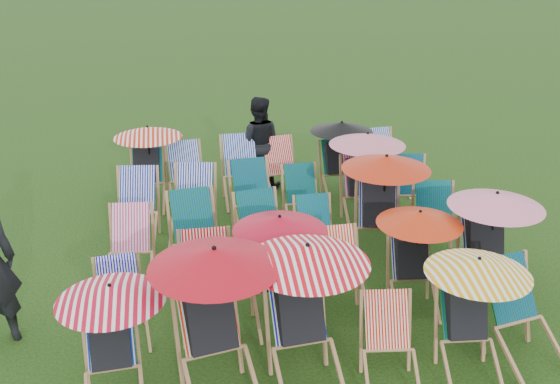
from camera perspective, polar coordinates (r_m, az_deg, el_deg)
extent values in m
plane|color=black|center=(8.15, 1.14, -6.99)|extent=(100.00, 100.00, 0.00)
cube|color=#0828A9|center=(6.13, -15.26, -12.71)|extent=(0.45, 0.34, 0.51)
cube|color=black|center=(6.09, -15.26, -12.95)|extent=(0.38, 0.39, 0.53)
sphere|color=tan|center=(6.01, -15.53, -10.28)|extent=(0.19, 0.19, 0.19)
cylinder|color=black|center=(5.93, -14.98, -11.25)|extent=(0.03, 0.03, 0.62)
cone|color=#BB0923|center=(5.78, -15.26, -8.89)|extent=(0.98, 0.98, 0.15)
cube|color=red|center=(6.03, -6.64, -11.05)|extent=(0.60, 0.49, 0.63)
cube|color=black|center=(5.99, -6.50, -11.33)|extent=(0.53, 0.54, 0.66)
sphere|color=tan|center=(5.89, -6.94, -7.97)|extent=(0.23, 0.23, 0.23)
cylinder|color=black|center=(5.81, -5.87, -9.05)|extent=(0.03, 0.03, 0.77)
cone|color=#B20A17|center=(5.63, -6.01, -6.00)|extent=(1.21, 1.21, 0.19)
cube|color=#080FA5|center=(6.13, 1.57, -10.50)|extent=(0.55, 0.43, 0.61)
cube|color=black|center=(6.09, 1.71, -10.77)|extent=(0.47, 0.48, 0.64)
sphere|color=tan|center=(6.00, 1.45, -7.55)|extent=(0.22, 0.22, 0.22)
cylinder|color=black|center=(5.92, 2.47, -8.61)|extent=(0.03, 0.03, 0.75)
cone|color=red|center=(5.75, 2.53, -5.70)|extent=(1.18, 1.18, 0.18)
cube|color=red|center=(6.25, 9.76, -11.43)|extent=(0.46, 0.36, 0.51)
cube|color=#0A7024|center=(6.53, 16.42, -10.27)|extent=(0.47, 0.36, 0.52)
cube|color=black|center=(6.50, 16.55, -10.49)|extent=(0.40, 0.41, 0.55)
sphere|color=tan|center=(6.42, 16.56, -7.89)|extent=(0.19, 0.19, 0.19)
cylinder|color=black|center=(6.36, 17.38, -8.78)|extent=(0.03, 0.03, 0.64)
cone|color=#E09D0B|center=(6.22, 17.69, -6.47)|extent=(1.01, 1.01, 0.16)
cube|color=#095E29|center=(6.85, 20.29, -8.26)|extent=(0.57, 0.47, 0.61)
cube|color=#1008AD|center=(7.00, -14.57, -7.88)|extent=(0.46, 0.36, 0.50)
cube|color=#C70709|center=(7.05, -6.85, -6.05)|extent=(0.50, 0.37, 0.60)
cube|color=#0A7332|center=(7.02, -0.62, -6.65)|extent=(0.46, 0.35, 0.53)
cube|color=black|center=(6.98, -0.55, -6.84)|extent=(0.39, 0.40, 0.56)
sphere|color=tan|center=(6.93, -0.71, -4.35)|extent=(0.20, 0.20, 0.20)
cylinder|color=black|center=(6.84, -0.03, -5.14)|extent=(0.03, 0.03, 0.65)
cone|color=#B20A20|center=(6.71, -0.03, -2.88)|extent=(1.03, 1.03, 0.16)
cube|color=red|center=(7.14, 5.00, -5.71)|extent=(0.50, 0.37, 0.58)
cube|color=#070E9C|center=(7.44, 11.77, -5.67)|extent=(0.45, 0.35, 0.51)
cube|color=black|center=(7.40, 11.86, -5.83)|extent=(0.39, 0.40, 0.53)
sphere|color=tan|center=(7.35, 11.85, -3.60)|extent=(0.19, 0.19, 0.19)
cylinder|color=black|center=(7.28, 12.48, -4.33)|extent=(0.03, 0.03, 0.62)
cone|color=red|center=(7.16, 12.67, -2.31)|extent=(0.97, 0.97, 0.15)
cube|color=#07209D|center=(7.82, 18.02, -4.33)|extent=(0.52, 0.41, 0.57)
cube|color=black|center=(7.78, 18.14, -4.49)|extent=(0.44, 0.46, 0.59)
sphere|color=tan|center=(7.73, 18.17, -2.11)|extent=(0.21, 0.21, 0.21)
cylinder|color=black|center=(7.66, 18.89, -2.86)|extent=(0.03, 0.03, 0.69)
cone|color=pink|center=(7.53, 19.19, -0.68)|extent=(1.09, 1.09, 0.17)
cube|color=#D72B74|center=(8.03, -13.48, -3.17)|extent=(0.49, 0.38, 0.55)
cube|color=#0A6E2F|center=(8.05, -8.01, -2.12)|extent=(0.56, 0.45, 0.62)
cube|color=#0A6B2D|center=(8.04, -2.02, -2.13)|extent=(0.56, 0.45, 0.60)
cube|color=#0A733B|center=(8.24, 3.10, -2.19)|extent=(0.44, 0.32, 0.51)
cube|color=#080FA9|center=(8.47, 8.93, -1.00)|extent=(0.57, 0.47, 0.60)
cube|color=black|center=(8.42, 8.96, -1.15)|extent=(0.50, 0.51, 0.63)
sphere|color=tan|center=(8.39, 9.02, 1.21)|extent=(0.22, 0.22, 0.22)
cylinder|color=black|center=(8.29, 9.54, 0.49)|extent=(0.03, 0.03, 0.74)
cone|color=#B7240A|center=(8.17, 9.70, 2.68)|extent=(1.16, 1.16, 0.18)
cube|color=#0B7635|center=(8.67, 13.90, -1.08)|extent=(0.53, 0.43, 0.57)
cube|color=#0716A4|center=(9.08, -12.93, 0.28)|extent=(0.54, 0.43, 0.59)
cube|color=#061A8B|center=(9.00, -7.80, 0.55)|extent=(0.57, 0.46, 0.60)
cube|color=#096525|center=(9.10, -2.73, 0.98)|extent=(0.54, 0.43, 0.60)
cube|color=#096120|center=(9.23, 1.87, 0.80)|extent=(0.46, 0.34, 0.53)
cube|color=#D22A7C|center=(9.47, 7.32, 1.55)|extent=(0.50, 0.38, 0.58)
cube|color=black|center=(9.42, 7.39, 1.43)|extent=(0.43, 0.44, 0.61)
sphere|color=tan|center=(9.41, 7.34, 3.47)|extent=(0.21, 0.21, 0.21)
cylinder|color=black|center=(9.31, 7.90, 2.90)|extent=(0.03, 0.03, 0.71)
cone|color=#CD687A|center=(9.20, 8.00, 4.81)|extent=(1.12, 1.12, 0.17)
cube|color=#09603B|center=(9.66, 11.60, 1.57)|extent=(0.53, 0.43, 0.56)
cube|color=#0A7342|center=(10.16, -12.04, 2.50)|extent=(0.48, 0.37, 0.55)
cube|color=black|center=(10.12, -12.06, 2.41)|extent=(0.41, 0.42, 0.58)
sphere|color=tan|center=(10.11, -12.15, 4.20)|extent=(0.20, 0.20, 0.20)
cylinder|color=black|center=(9.99, -11.87, 3.71)|extent=(0.03, 0.03, 0.67)
cone|color=red|center=(9.90, -12.02, 5.40)|extent=(1.06, 1.06, 0.16)
cube|color=#0727A3|center=(10.10, -8.74, 2.85)|extent=(0.53, 0.41, 0.59)
cube|color=#0829AC|center=(10.15, -3.68, 3.43)|extent=(0.53, 0.39, 0.62)
cube|color=red|center=(10.29, -0.12, 3.40)|extent=(0.53, 0.43, 0.57)
cube|color=#0B7525|center=(10.38, 5.12, 3.22)|extent=(0.45, 0.34, 0.53)
cube|color=black|center=(10.33, 5.19, 3.13)|extent=(0.38, 0.39, 0.56)
sphere|color=tan|center=(10.33, 5.11, 4.83)|extent=(0.19, 0.19, 0.19)
cylinder|color=black|center=(10.24, 5.60, 4.37)|extent=(0.03, 0.03, 0.65)
cone|color=black|center=(10.15, 5.66, 5.96)|extent=(1.02, 1.02, 0.16)
cube|color=#07289B|center=(10.61, 8.95, 4.00)|extent=(0.56, 0.44, 0.61)
imported|color=black|center=(10.43, -2.01, 4.53)|extent=(0.88, 0.76, 1.57)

